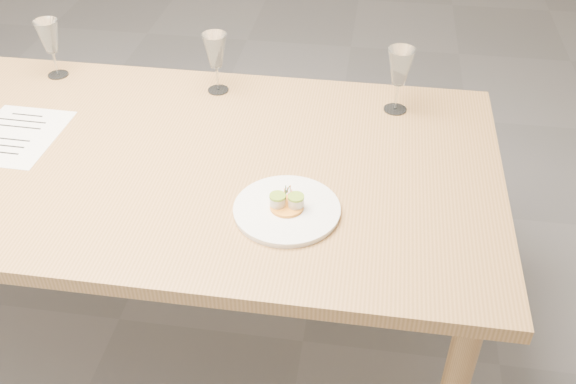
# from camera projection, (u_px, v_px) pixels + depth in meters

# --- Properties ---
(ground) EXTENTS (7.00, 7.00, 0.00)m
(ground) POSITION_uv_depth(u_px,v_px,m) (119.00, 319.00, 2.31)
(ground) COLOR slate
(ground) RESTS_ON ground
(dining_table) EXTENTS (2.40, 1.00, 0.75)m
(dining_table) POSITION_uv_depth(u_px,v_px,m) (81.00, 166.00, 1.88)
(dining_table) COLOR #B3844E
(dining_table) RESTS_ON ground
(dinner_plate) EXTENTS (0.27, 0.27, 0.07)m
(dinner_plate) POSITION_uv_depth(u_px,v_px,m) (287.00, 209.00, 1.60)
(dinner_plate) COLOR white
(dinner_plate) RESTS_ON dining_table
(recipe_sheet) EXTENTS (0.25, 0.32, 0.00)m
(recipe_sheet) POSITION_uv_depth(u_px,v_px,m) (16.00, 135.00, 1.88)
(recipe_sheet) COLOR white
(recipe_sheet) RESTS_ON dining_table
(wine_glass_0) EXTENTS (0.08, 0.08, 0.20)m
(wine_glass_0) POSITION_uv_depth(u_px,v_px,m) (49.00, 38.00, 2.09)
(wine_glass_0) COLOR white
(wine_glass_0) RESTS_ON dining_table
(wine_glass_1) EXTENTS (0.08, 0.08, 0.20)m
(wine_glass_1) POSITION_uv_depth(u_px,v_px,m) (215.00, 52.00, 2.01)
(wine_glass_1) COLOR white
(wine_glass_1) RESTS_ON dining_table
(wine_glass_2) EXTENTS (0.08, 0.08, 0.21)m
(wine_glass_2) POSITION_uv_depth(u_px,v_px,m) (400.00, 68.00, 1.91)
(wine_glass_2) COLOR white
(wine_glass_2) RESTS_ON dining_table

